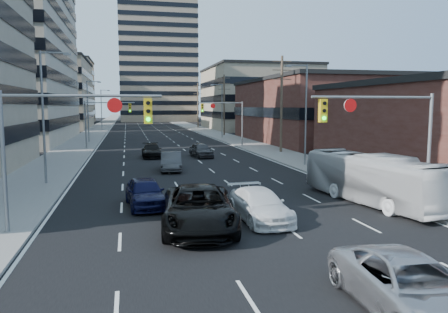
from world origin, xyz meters
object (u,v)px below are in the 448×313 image
at_px(white_van, 260,205).
at_px(transit_bus, 372,179).
at_px(black_pickup, 199,208).
at_px(silver_suv, 410,287).
at_px(sedan_blue, 145,192).

xyz_separation_m(white_van, transit_bus, (7.11, 2.11, 0.66)).
height_order(white_van, transit_bus, transit_bus).
bearing_deg(black_pickup, white_van, 22.47).
height_order(black_pickup, transit_bus, transit_bus).
bearing_deg(transit_bus, black_pickup, -171.42).
bearing_deg(black_pickup, silver_suv, -59.11).
bearing_deg(transit_bus, white_van, -171.18).
relative_size(black_pickup, transit_bus, 0.67).
bearing_deg(silver_suv, black_pickup, 117.21).
bearing_deg(sedan_blue, transit_bus, -13.66).
xyz_separation_m(black_pickup, silver_suv, (4.03, -8.98, -0.18)).
distance_m(black_pickup, white_van, 3.15).
bearing_deg(white_van, transit_bus, 13.66).
height_order(black_pickup, white_van, black_pickup).
height_order(white_van, sedan_blue, sedan_blue).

